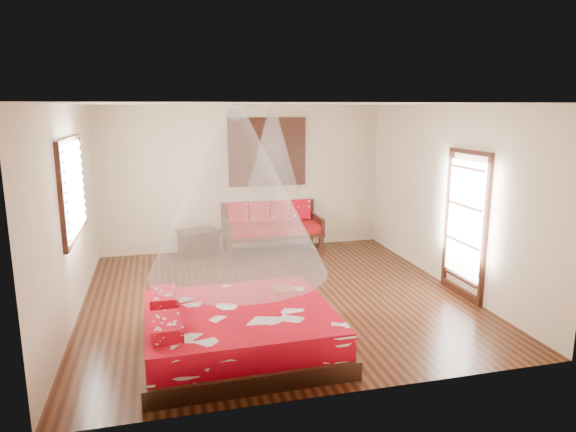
% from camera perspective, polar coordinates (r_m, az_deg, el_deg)
% --- Properties ---
extents(room, '(5.54, 5.54, 2.84)m').
position_cam_1_polar(room, '(7.35, -1.46, 1.37)').
color(room, black).
rests_on(room, ground).
extents(bed, '(2.22, 2.02, 0.65)m').
position_cam_1_polar(bed, '(6.05, -5.56, -12.53)').
color(bed, black).
rests_on(bed, floor).
extents(daybed, '(1.87, 0.83, 0.96)m').
position_cam_1_polar(daybed, '(9.91, -1.85, -1.02)').
color(daybed, black).
rests_on(daybed, floor).
extents(storage_chest, '(0.84, 0.72, 0.49)m').
position_cam_1_polar(storage_chest, '(9.84, -9.89, -2.93)').
color(storage_chest, black).
rests_on(storage_chest, floor).
extents(shutter_panel, '(1.52, 0.06, 1.32)m').
position_cam_1_polar(shutter_panel, '(10.01, -2.32, 7.11)').
color(shutter_panel, black).
rests_on(shutter_panel, wall_back).
extents(window_left, '(0.10, 1.74, 1.34)m').
position_cam_1_polar(window_left, '(7.41, -22.77, 2.87)').
color(window_left, black).
rests_on(window_left, wall_left).
extents(glazed_door, '(0.08, 1.02, 2.16)m').
position_cam_1_polar(glazed_door, '(7.93, 19.08, -0.94)').
color(glazed_door, black).
rests_on(glazed_door, floor).
extents(wine_tray, '(0.27, 0.27, 0.22)m').
position_cam_1_polar(wine_tray, '(6.52, -0.45, -7.72)').
color(wine_tray, brown).
rests_on(wine_tray, bed).
extents(mosquito_net_main, '(1.99, 1.99, 1.80)m').
position_cam_1_polar(mosquito_net_main, '(5.58, -5.69, 2.58)').
color(mosquito_net_main, white).
rests_on(mosquito_net_main, ceiling).
extents(mosquito_net_daybed, '(0.96, 0.96, 1.50)m').
position_cam_1_polar(mosquito_net_daybed, '(9.55, -1.74, 7.47)').
color(mosquito_net_daybed, white).
rests_on(mosquito_net_daybed, ceiling).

